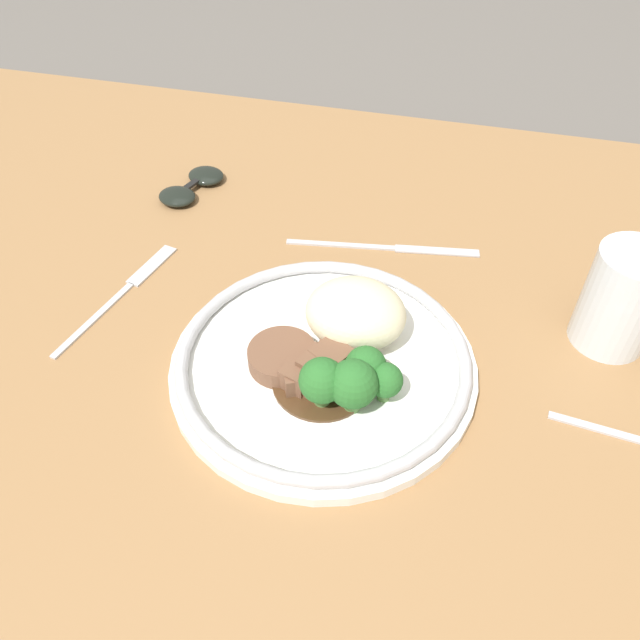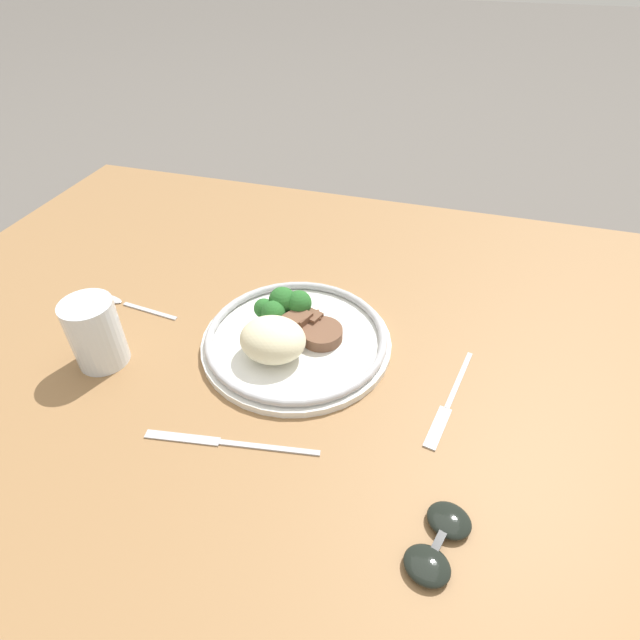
{
  "view_description": "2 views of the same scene",
  "coord_description": "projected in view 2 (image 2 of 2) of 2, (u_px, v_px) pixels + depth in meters",
  "views": [
    {
      "loc": [
        0.11,
        -0.37,
        0.47
      ],
      "look_at": [
        0.01,
        0.01,
        0.08
      ],
      "focal_mm": 35.0,
      "sensor_mm": 36.0,
      "label": 1
    },
    {
      "loc": [
        -0.17,
        0.51,
        0.54
      ],
      "look_at": [
        -0.01,
        -0.04,
        0.07
      ],
      "focal_mm": 28.0,
      "sensor_mm": 36.0,
      "label": 2
    }
  ],
  "objects": [
    {
      "name": "ground_plane",
      "position": [
        305.0,
        366.0,
        0.76
      ],
      "size": [
        8.0,
        8.0,
        0.0
      ],
      "primitive_type": "plane",
      "color": "#5B5651"
    },
    {
      "name": "dining_table",
      "position": [
        305.0,
        358.0,
        0.75
      ],
      "size": [
        1.38,
        1.02,
        0.04
      ],
      "color": "olive",
      "rests_on": "ground"
    },
    {
      "name": "plate",
      "position": [
        292.0,
        335.0,
        0.73
      ],
      "size": [
        0.28,
        0.28,
        0.07
      ],
      "color": "white",
      "rests_on": "dining_table"
    },
    {
      "name": "juice_glass",
      "position": [
        97.0,
        336.0,
        0.69
      ],
      "size": [
        0.07,
        0.07,
        0.1
      ],
      "color": "yellow",
      "rests_on": "dining_table"
    },
    {
      "name": "fork",
      "position": [
        447.0,
        405.0,
        0.65
      ],
      "size": [
        0.05,
        0.19,
        0.0
      ],
      "rotation": [
        0.0,
        0.0,
        1.37
      ],
      "color": "#B7B7BC",
      "rests_on": "dining_table"
    },
    {
      "name": "knife",
      "position": [
        225.0,
        443.0,
        0.61
      ],
      "size": [
        0.22,
        0.04,
        0.0
      ],
      "rotation": [
        0.0,
        0.0,
        0.15
      ],
      "color": "#B7B7BC",
      "rests_on": "dining_table"
    },
    {
      "name": "spoon",
      "position": [
        118.0,
        302.0,
        0.82
      ],
      "size": [
        0.16,
        0.03,
        0.01
      ],
      "rotation": [
        0.0,
        0.0,
        -0.11
      ],
      "color": "#B7B7BC",
      "rests_on": "dining_table"
    },
    {
      "name": "sunglasses",
      "position": [
        438.0,
        542.0,
        0.51
      ],
      "size": [
        0.07,
        0.11,
        0.01
      ],
      "rotation": [
        0.0,
        0.0,
        -0.3
      ],
      "color": "black",
      "rests_on": "dining_table"
    }
  ]
}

